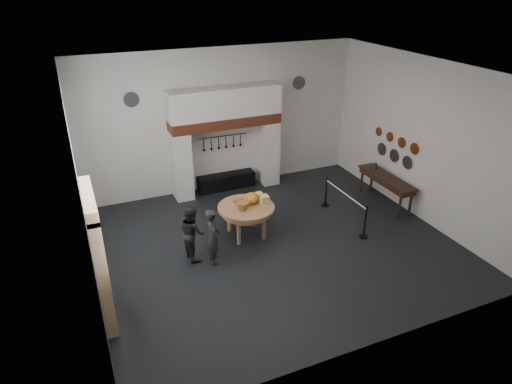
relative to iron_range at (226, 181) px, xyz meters
name	(u,v)px	position (x,y,z in m)	size (l,w,h in m)	color
floor	(275,244)	(0.00, -3.72, -0.25)	(9.00, 8.00, 0.02)	black
ceiling	(278,72)	(0.00, -3.72, 4.25)	(9.00, 8.00, 0.02)	silver
wall_back	(222,120)	(0.00, 0.28, 2.00)	(9.00, 0.02, 4.50)	silver
wall_front	(377,249)	(0.00, -7.72, 2.00)	(9.00, 0.02, 4.50)	silver
wall_left	(81,198)	(-4.50, -3.72, 2.00)	(0.02, 8.00, 4.50)	silver
wall_right	(422,141)	(4.50, -3.72, 2.00)	(0.02, 8.00, 4.50)	silver
chimney_pier_left	(182,166)	(-1.48, -0.07, 0.82)	(0.55, 0.70, 2.15)	silver
chimney_pier_right	(268,152)	(1.48, -0.07, 0.82)	(0.55, 0.70, 2.15)	silver
hearth_brick_band	(225,122)	(0.00, -0.07, 2.06)	(3.50, 0.72, 0.32)	#9E442B
chimney_hood	(225,102)	(0.00, -0.07, 2.67)	(3.50, 0.70, 0.90)	silver
iron_range	(226,181)	(0.00, 0.00, 0.00)	(1.90, 0.45, 0.50)	black
utensil_rail	(223,136)	(0.00, 0.20, 1.50)	(0.02, 0.02, 1.60)	black
door_recess	(95,263)	(-4.47, -4.72, 1.00)	(0.04, 1.10, 2.50)	black
door_jamb_near	(103,280)	(-4.38, -5.42, 1.05)	(0.22, 0.30, 2.60)	tan
door_jamb_far	(96,243)	(-4.38, -4.02, 1.05)	(0.22, 0.30, 2.60)	tan
door_lintel	(88,200)	(-4.38, -4.72, 2.40)	(0.22, 1.70, 0.30)	tan
wall_plaque	(85,209)	(-4.45, -2.92, 1.35)	(0.05, 0.34, 0.44)	gold
work_table	(246,207)	(-0.51, -2.99, 0.59)	(1.52, 1.52, 0.07)	tan
pumpkin	(252,198)	(-0.31, -2.89, 0.78)	(0.36, 0.36, 0.31)	orange
cheese_block_big	(264,200)	(-0.01, -3.04, 0.74)	(0.22, 0.22, 0.24)	#E1CA87
cheese_block_small	(259,196)	(-0.03, -2.74, 0.72)	(0.18, 0.18, 0.20)	#F8D794
wicker_basket	(243,206)	(-0.66, -3.14, 0.73)	(0.32, 0.32, 0.22)	#976537
bread_loaf	(238,199)	(-0.61, -2.64, 0.69)	(0.31, 0.18, 0.13)	#A47E3A
visitor_near	(213,236)	(-1.73, -3.86, 0.48)	(0.53, 0.35, 1.46)	black
visitor_far	(192,232)	(-2.13, -3.46, 0.47)	(0.70, 0.54, 1.43)	black
side_table	(387,178)	(4.10, -2.95, 0.62)	(0.55, 2.20, 0.06)	#321B12
pewter_jug	(375,166)	(4.10, -2.35, 0.76)	(0.12, 0.12, 0.22)	#4E4E53
copper_pan_a	(415,149)	(4.46, -3.52, 1.70)	(0.34, 0.34, 0.03)	#C6662D
copper_pan_b	(402,143)	(4.46, -2.97, 1.70)	(0.32, 0.32, 0.03)	#C6662D
copper_pan_c	(390,137)	(4.46, -2.42, 1.70)	(0.30, 0.30, 0.03)	#C6662D
copper_pan_d	(379,132)	(4.46, -1.87, 1.70)	(0.28, 0.28, 0.03)	#C6662D
pewter_plate_left	(407,162)	(4.46, -3.32, 1.20)	(0.40, 0.40, 0.03)	#4C4C51
pewter_plate_mid	(394,156)	(4.46, -2.72, 1.20)	(0.40, 0.40, 0.03)	#4C4C51
pewter_plate_right	(382,149)	(4.46, -2.12, 1.20)	(0.40, 0.40, 0.03)	#4C4C51
pewter_plate_back_left	(131,100)	(-2.70, 0.24, 2.95)	(0.44, 0.44, 0.03)	#4C4C51
pewter_plate_back_right	(299,83)	(2.70, 0.24, 2.95)	(0.44, 0.44, 0.03)	#4C4C51
barrier_post_near	(365,223)	(2.36, -4.37, 0.20)	(0.05, 0.05, 0.90)	black
barrier_post_far	(326,192)	(2.36, -2.37, 0.20)	(0.05, 0.05, 0.90)	black
barrier_rope	(346,194)	(2.36, -3.37, 0.60)	(0.04, 0.04, 2.00)	white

